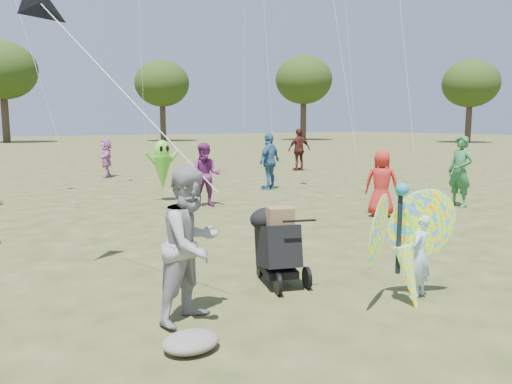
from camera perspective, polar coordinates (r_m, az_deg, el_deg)
ground at (r=7.29m, az=7.82°, el=-9.87°), size 160.00×160.00×0.00m
child_girl at (r=6.71m, az=18.12°, el=-6.91°), size 0.47×0.39×1.09m
adult_man at (r=5.62m, az=-7.37°, el=-5.99°), size 1.05×0.95×1.75m
grey_bag at (r=5.15m, az=-7.47°, el=-16.61°), size 0.57×0.47×0.18m
crowd_a at (r=12.14m, az=14.16°, el=0.97°), size 0.89×0.92×1.59m
crowd_c at (r=16.57m, az=1.54°, el=3.53°), size 1.19×0.87×1.87m
crowd_e at (r=13.24m, az=-5.76°, el=1.96°), size 1.04×1.00×1.69m
crowd_f at (r=14.15m, az=22.30°, el=2.18°), size 0.49×0.71×1.88m
crowd_h at (r=23.12m, az=4.96°, el=4.85°), size 1.18×0.59×1.94m
crowd_j at (r=21.22m, az=-16.74°, el=3.75°), size 0.86×1.52×1.56m
jogging_stroller at (r=6.88m, az=2.27°, el=-5.58°), size 0.72×1.13×1.09m
butterfly_kite at (r=6.34m, az=16.52°, el=-5.79°), size 1.74×0.75×1.71m
delta_kite_rig at (r=7.50m, az=-23.29°, el=19.07°), size 1.88×2.54×2.78m
alien_kite at (r=14.26m, az=-10.66°, el=2.80°), size 1.12×0.69×1.74m
tree_line at (r=51.12m, az=-23.90°, el=12.53°), size 91.78×33.60×10.79m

